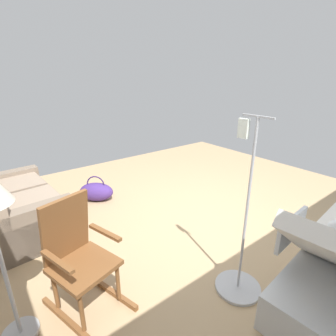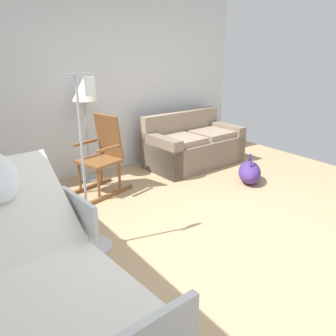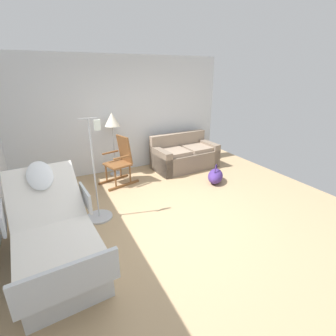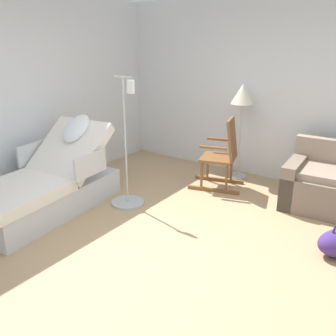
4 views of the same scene
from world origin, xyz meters
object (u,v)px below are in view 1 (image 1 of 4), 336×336
Objects in this scene: couch at (20,207)px; duffel_bag at (96,191)px; iv_pole at (239,267)px; rocking_chair at (78,258)px.

duffel_bag is (0.15, -1.13, -0.15)m from couch.
couch is at bearing 30.21° from iv_pole.
rocking_chair reaches higher than couch.
duffel_bag is (1.88, -0.93, -0.35)m from rocking_chair.
couch is 1.75m from rocking_chair.
rocking_chair is (-1.73, -0.20, 0.20)m from couch.
iv_pole is at bearing -121.13° from rocking_chair.
iv_pole reaches higher than couch.
iv_pole is (-0.76, -1.25, -0.25)m from rocking_chair.
couch is at bearing 97.47° from duffel_bag.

